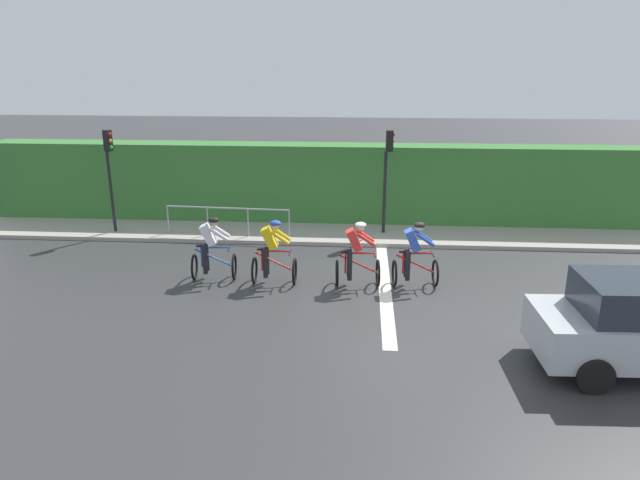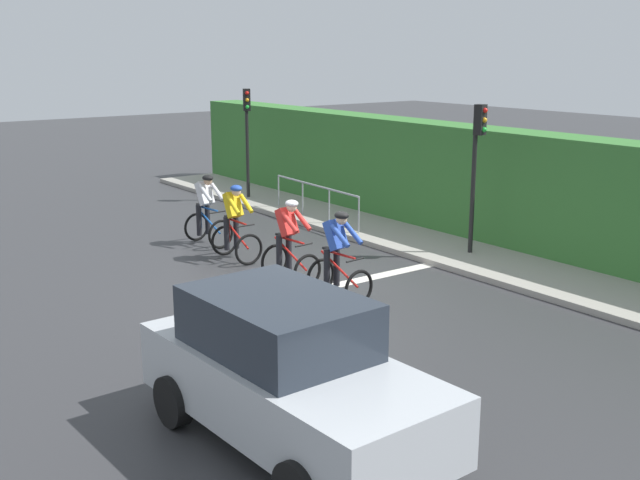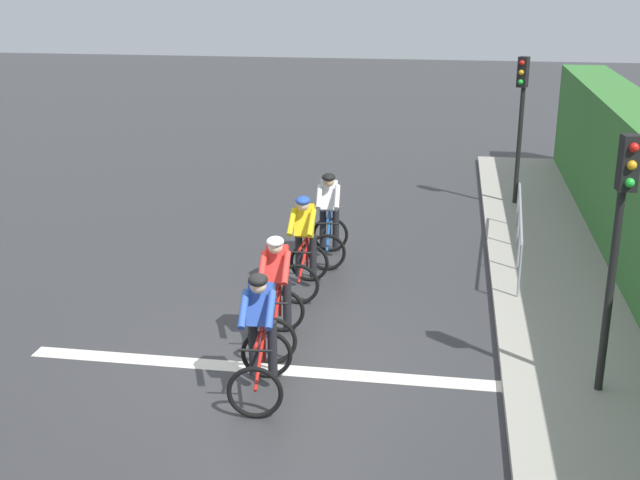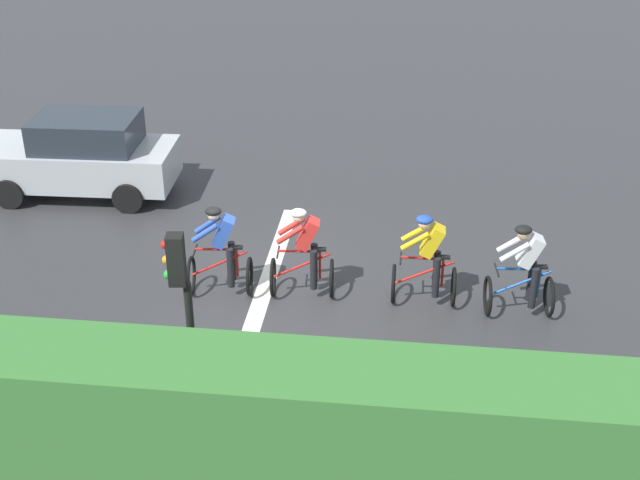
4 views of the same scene
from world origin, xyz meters
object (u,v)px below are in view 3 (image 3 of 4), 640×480
cyclist_mid (277,294)px  traffic_light_near_crossing (619,230)px  traffic_light_far_junction (521,109)px  pedestrian_railing_kerbside (520,221)px  cyclist_second (304,246)px  cyclist_fourth (261,337)px  cyclist_lead (329,219)px

cyclist_mid → traffic_light_near_crossing: (4.26, -0.87, 1.43)m
traffic_light_near_crossing → traffic_light_far_junction: 8.60m
traffic_light_near_crossing → pedestrian_railing_kerbside: (-0.67, 4.91, -1.42)m
pedestrian_railing_kerbside → cyclist_mid: bearing=-131.6°
cyclist_mid → traffic_light_near_crossing: bearing=-11.6°
cyclist_mid → traffic_light_near_crossing: traffic_light_near_crossing is taller
cyclist_second → traffic_light_far_junction: 6.90m
cyclist_mid → cyclist_fourth: same height
cyclist_second → traffic_light_near_crossing: size_ratio=0.50×
cyclist_second → pedestrian_railing_kerbside: 4.07m
cyclist_lead → cyclist_mid: size_ratio=1.00×
cyclist_second → cyclist_lead: bearing=83.9°
cyclist_second → pedestrian_railing_kerbside: (3.58, 1.95, 0.00)m
cyclist_mid → cyclist_fourth: bearing=-86.1°
cyclist_second → pedestrian_railing_kerbside: cyclist_second is taller
cyclist_mid → cyclist_fourth: size_ratio=1.00×
cyclist_second → cyclist_mid: bearing=-90.2°
cyclist_fourth → cyclist_lead: bearing=89.1°
cyclist_lead → cyclist_second: (-0.17, -1.58, 0.00)m
cyclist_fourth → traffic_light_near_crossing: (4.16, 0.55, 1.43)m
pedestrian_railing_kerbside → traffic_light_near_crossing: bearing=-82.2°
cyclist_mid → pedestrian_railing_kerbside: size_ratio=0.42×
cyclist_second → cyclist_fourth: (0.09, -3.52, 0.00)m
traffic_light_far_junction → cyclist_fourth: bearing=-111.8°
cyclist_lead → cyclist_fourth: (-0.08, -5.10, 0.00)m
traffic_light_near_crossing → pedestrian_railing_kerbside: size_ratio=0.85×
cyclist_second → traffic_light_far_junction: size_ratio=0.50×
cyclist_second → traffic_light_far_junction: traffic_light_far_junction is taller
pedestrian_railing_kerbside → cyclist_second: bearing=-151.4°
cyclist_lead → pedestrian_railing_kerbside: 3.43m
traffic_light_far_junction → traffic_light_near_crossing: bearing=-86.7°
cyclist_second → cyclist_fourth: 3.52m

